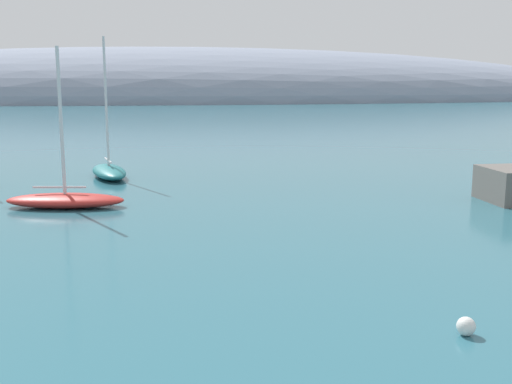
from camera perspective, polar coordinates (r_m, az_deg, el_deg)
distant_ridge at (r=215.01m, az=-6.80°, el=8.39°), size 325.40×87.79×35.18m
sailboat_teal_outer_mooring at (r=44.52m, az=-13.36°, el=1.97°), size 3.38×6.58×9.63m
sailboat_red_end_of_line at (r=34.70m, az=-17.12°, el=-0.58°), size 6.60×3.34×8.45m
mooring_buoy_white at (r=17.83m, az=18.74°, el=-11.60°), size 0.51×0.51×0.51m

